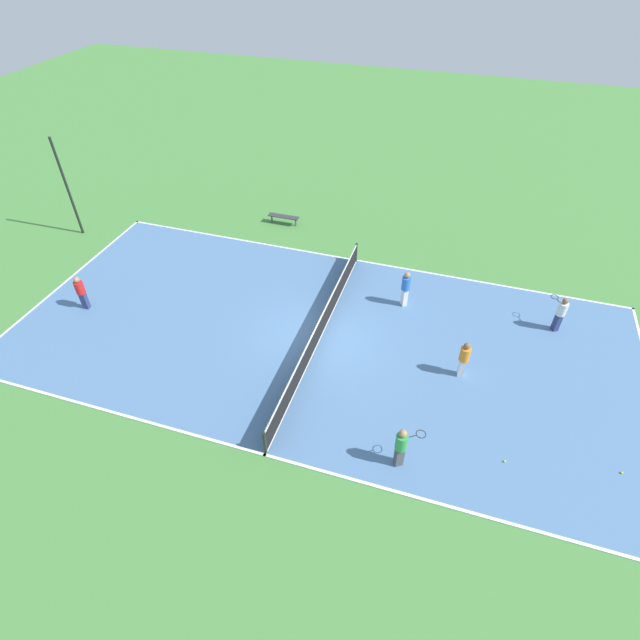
% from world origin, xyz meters
% --- Properties ---
extents(ground_plane, '(80.00, 80.00, 0.00)m').
position_xyz_m(ground_plane, '(0.00, 0.00, 0.00)').
color(ground_plane, '#47843D').
extents(court_surface, '(11.40, 24.01, 0.02)m').
position_xyz_m(court_surface, '(0.00, 0.00, 0.01)').
color(court_surface, '#4C729E').
rests_on(court_surface, ground_plane).
extents(tennis_net, '(11.20, 0.10, 0.98)m').
position_xyz_m(tennis_net, '(0.00, 0.00, 0.52)').
color(tennis_net, black).
rests_on(tennis_net, court_surface).
extents(bench, '(0.36, 1.64, 0.45)m').
position_xyz_m(bench, '(7.84, 4.49, 0.39)').
color(bench, '#333338').
rests_on(bench, ground_plane).
extents(player_far_white, '(0.97, 0.75, 1.55)m').
position_xyz_m(player_far_white, '(3.26, -8.74, 0.91)').
color(player_far_white, navy).
rests_on(player_far_white, court_surface).
extents(player_center_orange, '(0.41, 0.41, 1.55)m').
position_xyz_m(player_center_orange, '(-0.39, -5.41, 0.90)').
color(player_center_orange, white).
rests_on(player_center_orange, court_surface).
extents(player_coach_red, '(0.39, 0.39, 1.55)m').
position_xyz_m(player_coach_red, '(-1.23, 9.85, 0.90)').
color(player_coach_red, navy).
rests_on(player_coach_red, court_surface).
extents(player_far_green, '(0.80, 0.96, 1.61)m').
position_xyz_m(player_far_green, '(-4.70, -3.99, 0.94)').
color(player_far_green, '#4C4C51').
rests_on(player_far_green, court_surface).
extents(player_near_blue, '(0.50, 0.50, 1.65)m').
position_xyz_m(player_near_blue, '(2.99, -2.74, 0.96)').
color(player_near_blue, white).
rests_on(player_near_blue, court_surface).
extents(tennis_ball_near_net, '(0.07, 0.07, 0.07)m').
position_xyz_m(tennis_ball_near_net, '(-3.01, -10.44, 0.06)').
color(tennis_ball_near_net, '#CCE033').
rests_on(tennis_ball_near_net, court_surface).
extents(tennis_ball_left_sideline, '(0.07, 0.07, 0.07)m').
position_xyz_m(tennis_ball_left_sideline, '(-3.66, -7.08, 0.06)').
color(tennis_ball_left_sideline, '#CCE033').
rests_on(tennis_ball_left_sideline, court_surface).
extents(fence_post_back_right, '(0.12, 0.12, 4.92)m').
position_xyz_m(fence_post_back_right, '(3.87, 13.97, 2.46)').
color(fence_post_back_right, black).
rests_on(fence_post_back_right, ground_plane).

